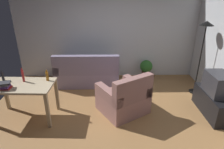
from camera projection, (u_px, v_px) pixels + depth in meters
ground_plane at (108, 117)px, 4.15m from camera, size 5.20×4.40×0.02m
wall_rear at (107, 31)px, 5.62m from camera, size 5.20×0.10×2.70m
couch at (88, 74)px, 5.47m from camera, size 1.71×0.84×0.92m
tv_stand at (214, 103)px, 4.17m from camera, size 0.44×1.10×0.48m
tv at (218, 84)px, 3.99m from camera, size 0.41×0.60×0.44m
torchiere_lamp at (204, 38)px, 4.57m from camera, size 0.32×0.32×1.81m
desk at (23, 89)px, 3.88m from camera, size 1.23×0.75×0.76m
potted_plant at (146, 68)px, 5.77m from camera, size 0.36×0.36×0.57m
armchair at (124, 99)px, 4.19m from camera, size 1.21×1.19×0.92m
bottle_dark at (3, 76)px, 3.97m from camera, size 0.05×0.05×0.22m
bottle_red at (23, 76)px, 3.91m from camera, size 0.05×0.05×0.29m
bottle_amber at (47, 76)px, 3.97m from camera, size 0.06×0.06×0.23m
book_stack at (3, 86)px, 3.65m from camera, size 0.28×0.22×0.13m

